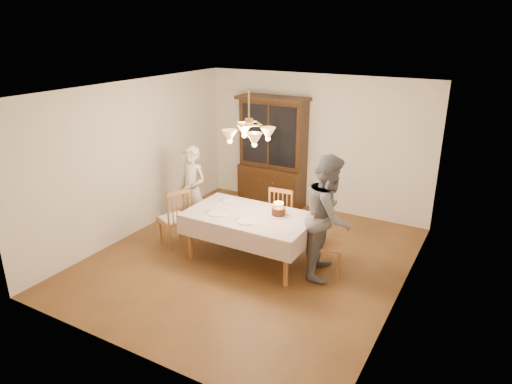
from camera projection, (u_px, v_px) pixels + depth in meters
The scene contains 14 objects.
ground at pixel (250, 259), 7.09m from camera, with size 5.00×5.00×0.00m, color #583619.
room_shell at pixel (249, 162), 6.55m from camera, with size 5.00×5.00×5.00m.
dining_table at pixel (249, 219), 6.86m from camera, with size 1.90×1.10×0.76m.
china_hutch at pixel (273, 154), 8.94m from camera, with size 1.38×0.54×2.16m.
chair_far_side at pixel (284, 217), 7.51m from camera, with size 0.47×0.46×1.00m.
chair_left_end at pixel (175, 220), 7.40m from camera, with size 0.56×0.57×1.00m.
chair_right_end at pixel (327, 246), 6.55m from camera, with size 0.51×0.52×1.00m.
elderly_woman at pixel (193, 190), 7.78m from camera, with size 0.56×0.37×1.54m, color beige.
adult_in_grey at pixel (328, 216), 6.43m from camera, with size 0.87×0.68×1.78m, color slate.
birthday_cake at pixel (279, 212), 6.77m from camera, with size 0.30×0.30×0.21m.
place_setting_near_left at pixel (217, 214), 6.83m from camera, with size 0.39×0.24×0.02m.
place_setting_near_right at pixel (247, 222), 6.55m from camera, with size 0.40×0.26×0.02m.
place_setting_far_left at pixel (230, 201), 7.32m from camera, with size 0.38×0.23×0.02m.
chandelier at pixel (249, 135), 6.41m from camera, with size 0.62×0.62×0.73m.
Camera 1 is at (3.17, -5.44, 3.44)m, focal length 32.00 mm.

